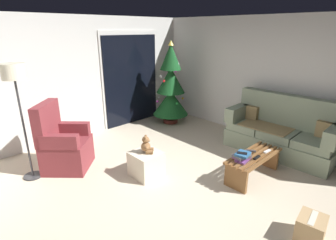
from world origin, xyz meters
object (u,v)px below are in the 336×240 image
(coffee_table, at_px, (253,162))
(remote_black, at_px, (257,157))
(floor_lamp, at_px, (15,83))
(couch, at_px, (281,133))
(cell_phone, at_px, (242,153))
(ottoman, at_px, (146,164))
(christmas_tree, at_px, (171,88))
(cardboard_box_taped_mid_floor, at_px, (311,229))
(armchair, at_px, (64,146))
(remote_white, at_px, (267,151))
(remote_graphite, at_px, (251,151))
(book_stack, at_px, (242,156))
(teddy_bear_chestnut, at_px, (146,145))

(coffee_table, height_order, remote_black, remote_black)
(remote_black, xyz_separation_m, floor_lamp, (-2.44, 2.50, 1.11))
(couch, xyz_separation_m, coffee_table, (-1.17, -0.10, -0.14))
(couch, bearing_deg, remote_black, -171.66)
(cell_phone, bearing_deg, ottoman, 99.81)
(couch, bearing_deg, christmas_tree, 96.59)
(floor_lamp, relative_size, cardboard_box_taped_mid_floor, 4.92)
(christmas_tree, distance_m, armchair, 2.93)
(coffee_table, bearing_deg, armchair, 130.58)
(ottoman, distance_m, cardboard_box_taped_mid_floor, 2.37)
(remote_white, bearing_deg, remote_black, -87.35)
(remote_graphite, bearing_deg, book_stack, -18.69)
(coffee_table, height_order, ottoman, ottoman)
(remote_black, bearing_deg, remote_white, 87.12)
(couch, distance_m, remote_black, 1.25)
(remote_graphite, distance_m, armchair, 3.06)
(remote_black, bearing_deg, book_stack, -119.95)
(remote_graphite, height_order, floor_lamp, floor_lamp)
(couch, distance_m, floor_lamp, 4.49)
(floor_lamp, height_order, teddy_bear_chestnut, floor_lamp)
(christmas_tree, bearing_deg, ottoman, -143.15)
(couch, relative_size, book_stack, 7.18)
(coffee_table, relative_size, ottoman, 2.50)
(floor_lamp, distance_m, ottoman, 2.23)
(remote_black, xyz_separation_m, armchair, (-1.93, 2.42, 0.01))
(remote_white, distance_m, christmas_tree, 2.93)
(cardboard_box_taped_mid_floor, bearing_deg, remote_white, 46.45)
(couch, height_order, floor_lamp, floor_lamp)
(armchair, relative_size, cardboard_box_taped_mid_floor, 3.12)
(book_stack, bearing_deg, teddy_bear_chestnut, 127.11)
(couch, relative_size, christmas_tree, 0.98)
(teddy_bear_chestnut, bearing_deg, christmas_tree, 37.09)
(remote_black, height_order, book_stack, book_stack)
(remote_graphite, relative_size, ottoman, 0.35)
(ottoman, xyz_separation_m, teddy_bear_chestnut, (0.01, -0.01, 0.32))
(remote_black, distance_m, remote_graphite, 0.23)
(cell_phone, height_order, cardboard_box_taped_mid_floor, cell_phone)
(remote_black, bearing_deg, couch, 97.25)
(coffee_table, distance_m, cardboard_box_taped_mid_floor, 1.35)
(coffee_table, distance_m, cell_phone, 0.40)
(floor_lamp, relative_size, teddy_bear_chestnut, 6.25)
(armchair, bearing_deg, remote_graphite, -47.29)
(ottoman, height_order, teddy_bear_chestnut, teddy_bear_chestnut)
(remote_black, bearing_deg, armchair, -142.52)
(christmas_tree, bearing_deg, cardboard_box_taped_mid_floor, -112.54)
(christmas_tree, height_order, cardboard_box_taped_mid_floor, christmas_tree)
(christmas_tree, height_order, ottoman, christmas_tree)
(coffee_table, height_order, floor_lamp, floor_lamp)
(couch, height_order, armchair, armchair)
(remote_graphite, xyz_separation_m, floor_lamp, (-2.58, 2.33, 1.11))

